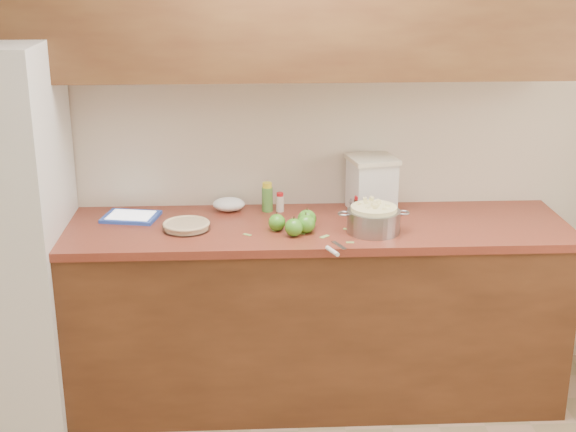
{
  "coord_description": "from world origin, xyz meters",
  "views": [
    {
      "loc": [
        -0.22,
        -2.15,
        2.18
      ],
      "look_at": [
        -0.03,
        1.43,
        0.98
      ],
      "focal_mm": 50.0,
      "sensor_mm": 36.0,
      "label": 1
    }
  ],
  "objects_px": {
    "colander": "(374,220)",
    "flour_canister": "(372,183)",
    "tablet": "(131,217)",
    "pie": "(186,226)"
  },
  "relations": [
    {
      "from": "colander",
      "to": "flour_canister",
      "type": "distance_m",
      "value": 0.34
    },
    {
      "from": "colander",
      "to": "flour_canister",
      "type": "bearing_deg",
      "value": 83.41
    },
    {
      "from": "colander",
      "to": "tablet",
      "type": "xyz_separation_m",
      "value": [
        -1.16,
        0.25,
        -0.05
      ]
    },
    {
      "from": "pie",
      "to": "tablet",
      "type": "xyz_separation_m",
      "value": [
        -0.28,
        0.18,
        -0.01
      ]
    },
    {
      "from": "pie",
      "to": "colander",
      "type": "bearing_deg",
      "value": -5.04
    },
    {
      "from": "flour_canister",
      "to": "tablet",
      "type": "distance_m",
      "value": 1.21
    },
    {
      "from": "pie",
      "to": "tablet",
      "type": "bearing_deg",
      "value": 148.02
    },
    {
      "from": "pie",
      "to": "tablet",
      "type": "distance_m",
      "value": 0.33
    },
    {
      "from": "pie",
      "to": "flour_canister",
      "type": "distance_m",
      "value": 0.95
    },
    {
      "from": "pie",
      "to": "colander",
      "type": "relative_size",
      "value": 0.68
    }
  ]
}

